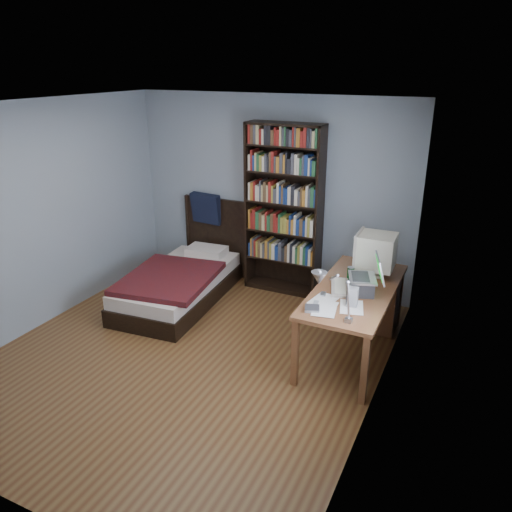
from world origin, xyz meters
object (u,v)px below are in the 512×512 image
keyboard (340,287)px  bed (183,279)px  crt_monitor (375,252)px  desk (364,297)px  bookshelf (283,210)px  speaker (353,297)px  desk_lamp (324,283)px  soda_can (351,273)px  laptop (364,283)px

keyboard → bed: (-2.17, 0.41, -0.49)m
crt_monitor → bed: 2.49m
desk → bookshelf: bearing=152.3°
desk → speaker: size_ratio=9.20×
desk_lamp → soda_can: (-0.11, 1.29, -0.44)m
laptop → bed: size_ratio=0.21×
crt_monitor → bookshelf: (-1.33, 0.70, 0.11)m
keyboard → speaker: 0.39m
soda_can → laptop: bearing=-53.6°
speaker → bookshelf: size_ratio=0.08×
laptop → desk_lamp: desk_lamp is taller
crt_monitor → bed: bearing=-177.6°
speaker → keyboard: bearing=117.1°
desk_lamp → keyboard: bearing=98.0°
desk → keyboard: (-0.14, -0.55, 0.33)m
desk → bed: bearing=-176.5°
desk → speaker: (0.08, -0.87, 0.40)m
keyboard → desk: bearing=58.7°
desk → desk_lamp: bearing=-89.7°
desk_lamp → keyboard: size_ratio=1.44×
soda_can → bed: 2.27m
crt_monitor → soda_can: 0.35m
desk_lamp → laptop: bearing=84.8°
laptop → keyboard: (-0.23, 0.01, -0.10)m
desk → laptop: 0.70m
speaker → bookshelf: 2.04m
desk → laptop: size_ratio=3.97×
desk_lamp → bookshelf: 2.56m
crt_monitor → bookshelf: 1.50m
speaker → bookshelf: bookshelf is taller
desk → crt_monitor: 0.58m
keyboard → bed: 2.26m
crt_monitor → keyboard: size_ratio=1.05×
speaker → laptop: bearing=79.5°
crt_monitor → laptop: 0.53m
crt_monitor → bed: size_ratio=0.22×
bookshelf → soda_can: bearing=-39.0°
bookshelf → speaker: bearing=-48.9°
crt_monitor → keyboard: crt_monitor is taller
laptop → keyboard: size_ratio=0.98×
desk_lamp → speaker: (0.07, 0.69, -0.41)m
desk_lamp → speaker: desk_lamp is taller
desk → speaker: bearing=-85.0°
crt_monitor → soda_can: (-0.18, -0.23, -0.19)m
desk_lamp → speaker: bearing=84.4°
bookshelf → bed: (-1.05, -0.80, -0.84)m
laptop → bookshelf: (-1.35, 1.21, 0.25)m
desk → keyboard: bearing=-103.9°
bookshelf → laptop: bearing=-41.8°
desk → laptop: bearing=-79.8°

